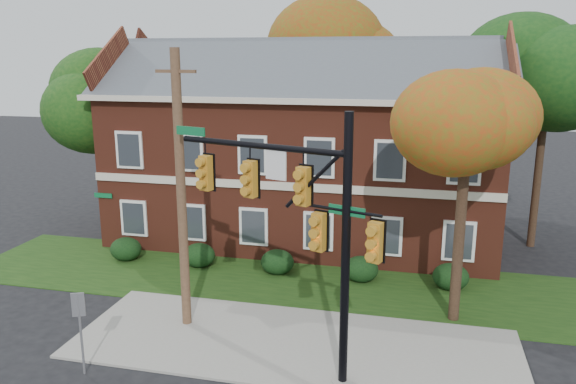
% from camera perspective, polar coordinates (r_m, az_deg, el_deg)
% --- Properties ---
extents(ground, '(120.00, 120.00, 0.00)m').
position_cam_1_polar(ground, '(17.57, -0.18, -16.80)').
color(ground, black).
rests_on(ground, ground).
extents(sidewalk, '(14.00, 5.00, 0.08)m').
position_cam_1_polar(sidewalk, '(18.39, 0.57, -15.16)').
color(sidewalk, gray).
rests_on(sidewalk, ground).
extents(grass_strip, '(30.00, 6.00, 0.04)m').
position_cam_1_polar(grass_strip, '(22.83, 3.40, -9.31)').
color(grass_strip, '#193811').
rests_on(grass_strip, ground).
extents(apartment_building, '(18.80, 8.80, 9.74)m').
position_cam_1_polar(apartment_building, '(27.54, 1.61, 5.42)').
color(apartment_building, maroon).
rests_on(apartment_building, ground).
extents(hedge_far_left, '(1.40, 1.26, 1.05)m').
position_cam_1_polar(hedge_far_left, '(26.21, -16.15, -5.59)').
color(hedge_far_left, black).
rests_on(hedge_far_left, ground).
extents(hedge_left, '(1.40, 1.26, 1.05)m').
position_cam_1_polar(hedge_left, '(24.73, -9.02, -6.37)').
color(hedge_left, black).
rests_on(hedge_left, ground).
extents(hedge_center, '(1.40, 1.26, 1.05)m').
position_cam_1_polar(hedge_center, '(23.67, -1.09, -7.12)').
color(hedge_center, black).
rests_on(hedge_center, ground).
extents(hedge_right, '(1.40, 1.26, 1.05)m').
position_cam_1_polar(hedge_right, '(23.10, 7.43, -7.77)').
color(hedge_right, black).
rests_on(hedge_right, ground).
extents(hedge_far_right, '(1.40, 1.26, 1.05)m').
position_cam_1_polar(hedge_far_right, '(23.05, 16.20, -8.26)').
color(hedge_far_right, black).
rests_on(hedge_far_right, ground).
extents(tree_near_right, '(4.50, 4.25, 8.58)m').
position_cam_1_polar(tree_near_right, '(18.80, 18.47, 6.11)').
color(tree_near_right, black).
rests_on(tree_near_right, ground).
extents(tree_left_rear, '(5.40, 5.10, 8.88)m').
position_cam_1_polar(tree_left_rear, '(29.88, -17.65, 8.71)').
color(tree_left_rear, black).
rests_on(tree_left_rear, ground).
extents(tree_right_rear, '(6.30, 5.95, 10.62)m').
position_cam_1_polar(tree_right_rear, '(28.15, 25.66, 10.71)').
color(tree_right_rear, black).
rests_on(tree_right_rear, ground).
extents(tree_far_rear, '(6.84, 6.46, 11.52)m').
position_cam_1_polar(tree_far_rear, '(34.79, 6.61, 13.41)').
color(tree_far_rear, black).
rests_on(tree_far_rear, ground).
extents(traffic_signal, '(6.49, 2.34, 7.58)m').
position_cam_1_polar(traffic_signal, '(15.19, 1.34, -2.41)').
color(traffic_signal, gray).
rests_on(traffic_signal, ground).
extents(utility_pole, '(1.42, 0.35, 9.17)m').
position_cam_1_polar(utility_pole, '(18.36, -10.80, -0.01)').
color(utility_pole, '#4F3725').
rests_on(utility_pole, ground).
extents(sign_post, '(0.35, 0.19, 2.49)m').
position_cam_1_polar(sign_post, '(17.21, -20.41, -12.04)').
color(sign_post, slate).
rests_on(sign_post, ground).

